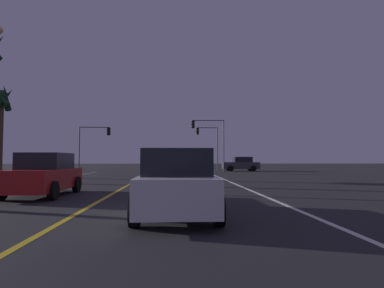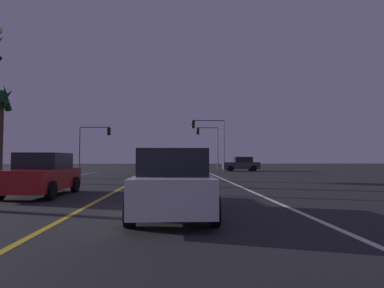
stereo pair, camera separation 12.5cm
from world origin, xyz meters
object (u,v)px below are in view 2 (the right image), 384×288
Objects in this scene: traffic_light_near_right at (209,133)px; palm_tree_left_far at (2,104)px; traffic_light_far_right at (208,138)px; traffic_light_near_left at (95,138)px; car_lead_same_lane at (173,184)px; car_oncoming at (42,175)px; car_crossing_side at (241,164)px; street_lamp_right_near at (378,7)px.

palm_tree_left_far is at bearing 28.68° from traffic_light_near_right.
traffic_light_far_right is at bearing 39.81° from palm_tree_left_far.
traffic_light_near_left is (-12.86, 0.00, -0.60)m from traffic_light_near_right.
car_lead_same_lane is 0.73× the size of traffic_light_near_right.
traffic_light_far_right is (9.44, 29.00, 3.34)m from car_oncoming.
car_oncoming is 0.57× the size of palm_tree_left_far.
car_crossing_side is 1.00× the size of car_oncoming.
traffic_light_near_left is at bearing -170.71° from car_oncoming.
traffic_light_near_right reaches higher than traffic_light_near_left.
car_crossing_side is at bearing -94.84° from street_lamp_right_near.
street_lamp_right_near is (1.09, -34.19, 1.22)m from traffic_light_far_right.
car_lead_same_lane is at bearing 47.51° from car_oncoming.
traffic_light_near_right is at bearing 28.68° from palm_tree_left_far.
car_lead_same_lane is 0.50× the size of street_lamp_right_near.
palm_tree_left_far is at bearing 27.18° from car_crossing_side.
car_crossing_side and car_oncoming have the same top height.
palm_tree_left_far is (-22.05, -11.32, 5.13)m from car_crossing_side.
traffic_light_far_right is at bearing -47.74° from car_crossing_side.
traffic_light_far_right is 34.23m from street_lamp_right_near.
palm_tree_left_far is (-8.97, 13.66, 5.13)m from car_oncoming.
palm_tree_left_far reaches higher than traffic_light_near_left.
car_oncoming is (-13.09, -24.99, 0.00)m from car_crossing_side.
traffic_light_near_left is at bearing -63.39° from street_lamp_right_near.
street_lamp_right_near is 1.13× the size of palm_tree_left_far.
car_oncoming is 0.85× the size of traffic_light_near_left.
traffic_light_near_right reaches higher than car_oncoming.
traffic_light_near_right is 1.17× the size of traffic_light_near_left.
traffic_light_far_right is (-3.65, 4.02, 3.34)m from car_crossing_side.
street_lamp_right_near reaches higher than traffic_light_near_right.
street_lamp_right_near is at bearing -44.04° from palm_tree_left_far.
car_oncoming is at bearing -80.71° from traffic_light_near_left.
traffic_light_near_left is (-3.84, 23.50, 2.99)m from car_oncoming.
street_lamp_right_near is at bearing 85.16° from car_crossing_side.
car_lead_same_lane is 29.89m from traffic_light_near_left.
car_crossing_side is 5.62m from traffic_light_near_right.
traffic_light_near_left is 14.38m from traffic_light_far_right.
traffic_light_near_left is at bearing 0.00° from traffic_light_near_right.
traffic_light_far_right is at bearing -94.32° from traffic_light_near_right.
street_lamp_right_near is at bearing -94.12° from car_lead_same_lane.
street_lamp_right_near is (1.51, -28.69, 0.97)m from traffic_light_near_right.
street_lamp_right_near is (5.28, -0.38, 4.55)m from car_lead_same_lane.
traffic_light_far_right is (13.28, 5.50, 0.35)m from traffic_light_near_left.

